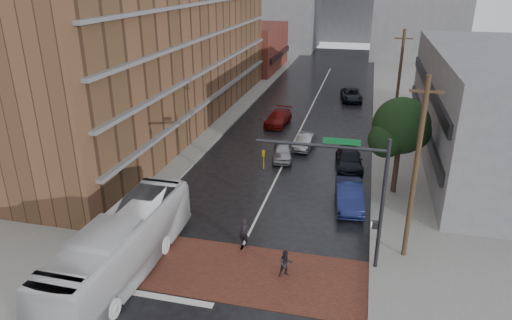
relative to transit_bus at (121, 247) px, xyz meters
The scene contains 20 objects.
ground 5.58m from the transit_bus, 10.78° to the left, with size 160.00×160.00×0.00m, color black.
crosswalk 5.69m from the transit_bus, 15.95° to the left, with size 14.00×5.00×0.02m, color brown.
sidewalk_west 26.79m from the transit_bus, 103.52° to the left, with size 9.00×90.00×0.15m, color gray.
sidewalk_east 30.97m from the transit_bus, 57.21° to the left, with size 9.00×90.00×0.15m, color gray.
storefront_west 55.44m from the transit_bus, 97.00° to the left, with size 8.00×16.00×7.00m, color brown.
building_east 30.37m from the transit_bus, 43.99° to the left, with size 11.00×26.00×9.00m, color gray.
street_tree 19.21m from the transit_bus, 43.43° to the left, with size 4.20×4.10×6.90m.
signal_mast 12.05m from the transit_bus, 17.50° to the left, with size 6.50×0.30×7.20m.
utility_pole_near 15.32m from the transit_bus, 19.59° to the left, with size 1.60×0.26×10.00m.
utility_pole_far 28.89m from the transit_bus, 60.66° to the left, with size 1.60×0.26×10.00m.
transit_bus is the anchor object (origin of this frame).
pedestrian_a 6.69m from the transit_bus, 36.99° to the left, with size 0.61×0.40×1.68m, color black.
pedestrian_b 8.34m from the transit_bus, 12.44° to the left, with size 0.71×0.55×1.46m, color black.
car_travel_a 18.29m from the transit_bus, 74.25° to the left, with size 1.60×3.99×1.36m, color #9B9DA2.
car_travel_b 21.55m from the transit_bus, 72.64° to the left, with size 1.35×3.87×1.28m, color #97999E.
car_travel_c 26.88m from the transit_bus, 84.08° to the left, with size 2.00×4.93×1.43m, color maroon.
suv_travel 39.61m from the transit_bus, 76.00° to the left, with size 2.36×5.12×1.42m, color black.
car_parked_near 14.93m from the transit_bus, 43.55° to the left, with size 1.68×4.83×1.59m, color #151C49.
car_parked_mid 19.88m from the transit_bus, 58.26° to the left, with size 2.01×4.95×1.44m, color black.
car_parked_far 20.09m from the transit_bus, 58.62° to the left, with size 1.75×4.35×1.48m, color #9FA2A6.
Camera 1 is at (6.00, -18.42, 14.28)m, focal length 32.00 mm.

